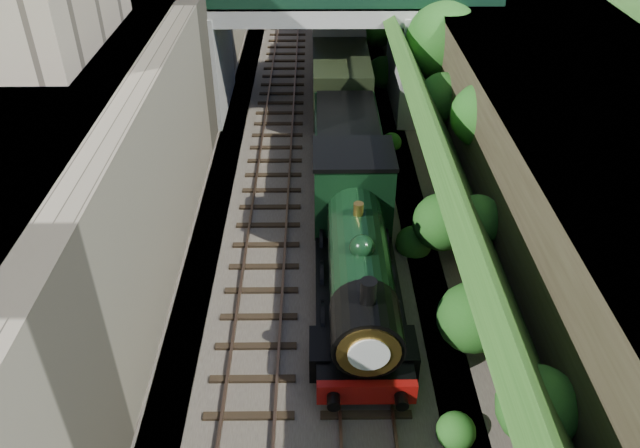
# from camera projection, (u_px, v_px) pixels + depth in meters

# --- Properties ---
(trackbed) EXTENTS (10.00, 90.00, 0.20)m
(trackbed) POSITION_uv_depth(u_px,v_px,m) (318.00, 140.00, 30.78)
(trackbed) COLOR #473F38
(trackbed) RESTS_ON ground
(retaining_wall) EXTENTS (1.00, 90.00, 7.00)m
(retaining_wall) POSITION_uv_depth(u_px,v_px,m) (199.00, 74.00, 28.80)
(retaining_wall) COLOR #756B56
(retaining_wall) RESTS_ON ground
(street_plateau_left) EXTENTS (6.00, 90.00, 7.00)m
(street_plateau_left) POSITION_uv_depth(u_px,v_px,m) (123.00, 74.00, 28.77)
(street_plateau_left) COLOR #262628
(street_plateau_left) RESTS_ON ground
(street_plateau_right) EXTENTS (8.00, 90.00, 6.25)m
(street_plateau_right) POSITION_uv_depth(u_px,v_px,m) (520.00, 80.00, 29.14)
(street_plateau_right) COLOR #262628
(street_plateau_right) RESTS_ON ground
(embankment_slope) EXTENTS (4.56, 90.00, 6.36)m
(embankment_slope) POSITION_uv_depth(u_px,v_px,m) (432.00, 107.00, 27.43)
(embankment_slope) COLOR #1E4714
(embankment_slope) RESTS_ON ground
(track_left) EXTENTS (2.50, 90.00, 0.20)m
(track_left) POSITION_uv_depth(u_px,v_px,m) (277.00, 137.00, 30.68)
(track_left) COLOR black
(track_left) RESTS_ON trackbed
(track_right) EXTENTS (2.50, 90.00, 0.20)m
(track_right) POSITION_uv_depth(u_px,v_px,m) (342.00, 137.00, 30.71)
(track_right) COLOR black
(track_right) RESTS_ON trackbed
(road_bridge) EXTENTS (16.00, 6.40, 7.25)m
(road_bridge) POSITION_uv_depth(u_px,v_px,m) (335.00, 34.00, 31.81)
(road_bridge) COLOR gray
(road_bridge) RESTS_ON ground
(tree) EXTENTS (3.60, 3.80, 6.60)m
(tree) POSITION_uv_depth(u_px,v_px,m) (445.00, 44.00, 28.81)
(tree) COLOR black
(tree) RESTS_ON ground
(locomotive) EXTENTS (3.10, 10.22, 3.83)m
(locomotive) POSITION_uv_depth(u_px,v_px,m) (357.00, 253.00, 20.26)
(locomotive) COLOR black
(locomotive) RESTS_ON trackbed
(tender) EXTENTS (2.70, 6.00, 3.05)m
(tender) POSITION_uv_depth(u_px,v_px,m) (347.00, 153.00, 26.47)
(tender) COLOR black
(tender) RESTS_ON trackbed
(coach_front) EXTENTS (2.90, 18.00, 3.70)m
(coach_front) POSITION_uv_depth(u_px,v_px,m) (337.00, 44.00, 36.57)
(coach_front) COLOR black
(coach_front) RESTS_ON trackbed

